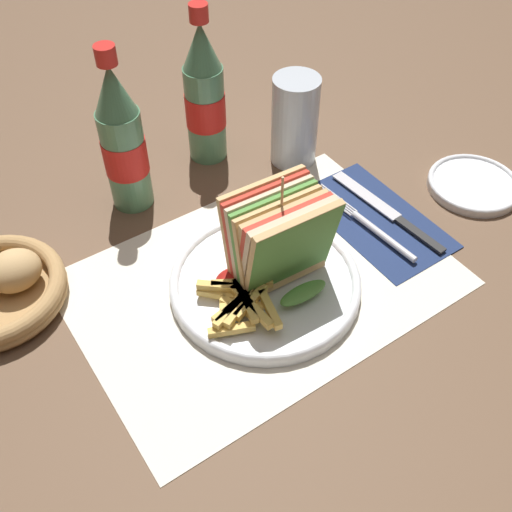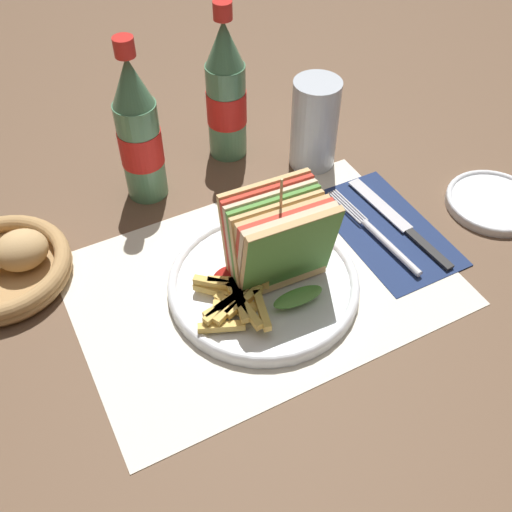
{
  "view_description": "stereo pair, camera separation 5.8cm",
  "coord_description": "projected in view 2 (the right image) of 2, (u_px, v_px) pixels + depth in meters",
  "views": [
    {
      "loc": [
        -0.3,
        -0.36,
        0.57
      ],
      "look_at": [
        -0.03,
        0.05,
        0.04
      ],
      "focal_mm": 42.0,
      "sensor_mm": 36.0,
      "label": 1
    },
    {
      "loc": [
        -0.25,
        -0.39,
        0.57
      ],
      "look_at": [
        -0.03,
        0.05,
        0.04
      ],
      "focal_mm": 42.0,
      "sensor_mm": 36.0,
      "label": 2
    }
  ],
  "objects": [
    {
      "name": "side_saucer",
      "position": [
        493.0,
        202.0,
        0.84
      ],
      "size": [
        0.13,
        0.13,
        0.01
      ],
      "color": "white",
      "rests_on": "ground_plane"
    },
    {
      "name": "fork",
      "position": [
        382.0,
        238.0,
        0.79
      ],
      "size": [
        0.02,
        0.19,
        0.01
      ],
      "rotation": [
        0.0,
        0.0,
        0.06
      ],
      "color": "silver",
      "rests_on": "napkin"
    },
    {
      "name": "club_sandwich",
      "position": [
        280.0,
        244.0,
        0.69
      ],
      "size": [
        0.12,
        0.11,
        0.15
      ],
      "color": "tan",
      "rests_on": "plate_main"
    },
    {
      "name": "coke_bottle_near",
      "position": [
        139.0,
        133.0,
        0.79
      ],
      "size": [
        0.06,
        0.06,
        0.23
      ],
      "color": "#4C7F5B",
      "rests_on": "ground_plane"
    },
    {
      "name": "fries_pile",
      "position": [
        234.0,
        301.0,
        0.69
      ],
      "size": [
        0.1,
        0.11,
        0.02
      ],
      "color": "#E0B756",
      "rests_on": "plate_main"
    },
    {
      "name": "ketchup_blob",
      "position": [
        230.0,
        278.0,
        0.72
      ],
      "size": [
        0.04,
        0.04,
        0.02
      ],
      "color": "maroon",
      "rests_on": "plate_main"
    },
    {
      "name": "coke_bottle_far",
      "position": [
        226.0,
        94.0,
        0.86
      ],
      "size": [
        0.06,
        0.06,
        0.23
      ],
      "color": "#4C7F5B",
      "rests_on": "ground_plane"
    },
    {
      "name": "napkin",
      "position": [
        385.0,
        228.0,
        0.81
      ],
      "size": [
        0.12,
        0.21,
        0.0
      ],
      "color": "navy",
      "rests_on": "ground_plane"
    },
    {
      "name": "plate_main",
      "position": [
        264.0,
        283.0,
        0.73
      ],
      "size": [
        0.23,
        0.23,
        0.02
      ],
      "color": "white",
      "rests_on": "ground_plane"
    },
    {
      "name": "placemat",
      "position": [
        261.0,
        281.0,
        0.75
      ],
      "size": [
        0.46,
        0.32,
        0.0
      ],
      "color": "silver",
      "rests_on": "ground_plane"
    },
    {
      "name": "knife",
      "position": [
        400.0,
        222.0,
        0.81
      ],
      "size": [
        0.03,
        0.2,
        0.0
      ],
      "rotation": [
        0.0,
        0.0,
        0.06
      ],
      "color": "black",
      "rests_on": "napkin"
    },
    {
      "name": "ground_plane",
      "position": [
        292.0,
        296.0,
        0.73
      ],
      "size": [
        4.0,
        4.0,
        0.0
      ],
      "primitive_type": "plane",
      "color": "brown"
    },
    {
      "name": "bread_basket",
      "position": [
        0.0,
        267.0,
        0.74
      ],
      "size": [
        0.17,
        0.17,
        0.06
      ],
      "color": "#AD8451",
      "rests_on": "ground_plane"
    },
    {
      "name": "glass_near",
      "position": [
        314.0,
        130.0,
        0.87
      ],
      "size": [
        0.07,
        0.07,
        0.14
      ],
      "color": "silver",
      "rests_on": "ground_plane"
    }
  ]
}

